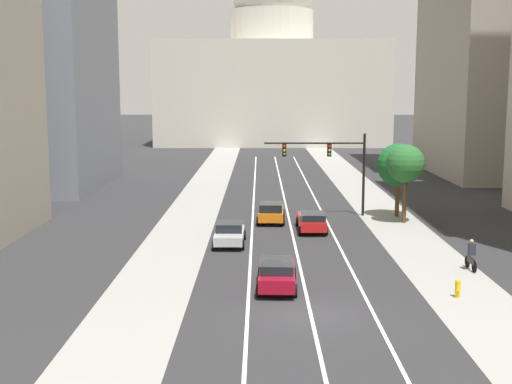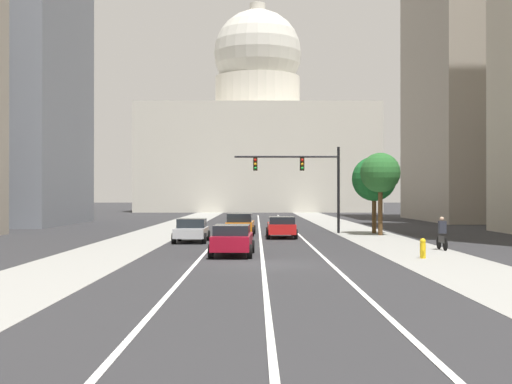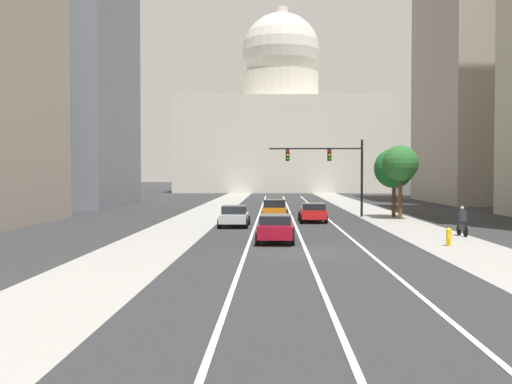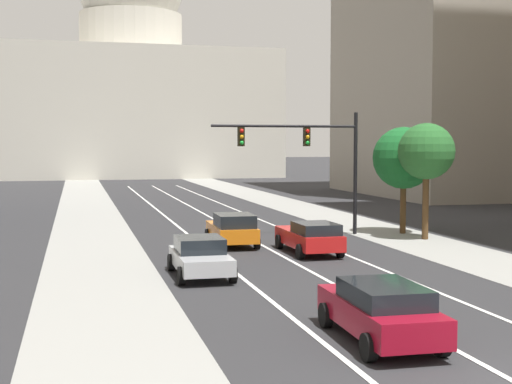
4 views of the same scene
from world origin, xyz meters
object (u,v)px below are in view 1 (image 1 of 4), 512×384
car_orange (271,212)px  street_tree_near_right (398,165)px  street_tree_mid_right (406,164)px  car_crimson (277,273)px  car_red (312,220)px  traffic_signal_mast (332,159)px  fire_hydrant (458,288)px  capitol_building (272,74)px  car_silver (229,233)px  cyclist (471,255)px

car_orange → street_tree_near_right: 10.60m
street_tree_near_right → street_tree_mid_right: (0.02, -2.47, 0.35)m
car_crimson → car_red: bearing=-9.8°
street_tree_near_right → traffic_signal_mast: bearing=176.0°
fire_hydrant → street_tree_mid_right: size_ratio=0.16×
capitol_building → car_orange: capitol_building is taller
street_tree_mid_right → car_orange: bearing=179.3°
car_crimson → traffic_signal_mast: traffic_signal_mast is taller
car_silver → street_tree_mid_right: street_tree_mid_right is taller
car_orange → street_tree_near_right: street_tree_near_right is taller
capitol_building → cyclist: (9.29, -91.20, -11.92)m
car_red → street_tree_mid_right: size_ratio=0.80×
car_red → traffic_signal_mast: (1.97, 5.82, 3.73)m
car_crimson → traffic_signal_mast: 20.33m
car_red → street_tree_mid_right: street_tree_mid_right is taller
car_red → car_orange: car_orange is taller
fire_hydrant → street_tree_near_right: size_ratio=0.16×
car_crimson → cyclist: (10.67, 3.39, 0.08)m
car_orange → capitol_building: bearing=0.9°
car_orange → street_tree_mid_right: 10.47m
car_silver → car_crimson: 9.88m
capitol_building → street_tree_mid_right: capitol_building is taller
car_red → street_tree_near_right: 9.49m
capitol_building → car_crimson: capitol_building is taller
car_orange → street_tree_near_right: (9.82, 2.35, 3.21)m
car_orange → car_crimson: bearing=-178.0°
car_orange → cyclist: 17.08m
car_crimson → cyclist: size_ratio=2.62×
car_red → cyclist: size_ratio=2.69×
cyclist → street_tree_near_right: street_tree_near_right is taller
cyclist → street_tree_near_right: bearing=-0.0°
cyclist → street_tree_near_right: size_ratio=0.30×
street_tree_near_right → street_tree_mid_right: 2.50m
cyclist → car_orange: bearing=35.5°
traffic_signal_mast → fire_hydrant: bearing=-79.7°
cyclist → street_tree_near_right: 16.02m
street_tree_mid_right → car_red: bearing=-157.0°
street_tree_near_right → car_red: bearing=-142.2°
car_red → car_crimson: bearing=168.5°
capitol_building → car_orange: bearing=-91.0°
car_silver → car_orange: car_orange is taller
cyclist → car_silver: bearing=62.4°
car_orange → traffic_signal_mast: size_ratio=0.56×
car_crimson → car_orange: size_ratio=1.02×
capitol_building → cyclist: size_ratio=23.66×
capitol_building → car_orange: (-1.39, -77.87, -11.97)m
car_silver → car_red: car_red is taller
car_silver → street_tree_near_right: (12.58, 9.58, 3.28)m
car_red → car_crimson: size_ratio=1.03×
cyclist → street_tree_mid_right: size_ratio=0.30×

